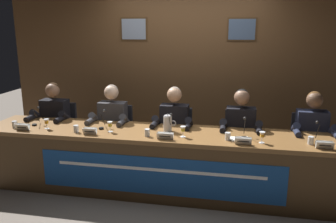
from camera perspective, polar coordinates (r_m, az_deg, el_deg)
The scene contains 34 objects.
ground_plane at distance 4.39m, azimuth 0.00°, elevation -12.77°, with size 12.00×12.00×0.00m, color #70665B.
wall_back_panelled at distance 5.45m, azimuth 3.04°, elevation 6.88°, with size 5.72×0.14×2.60m.
conference_table at distance 4.07m, azimuth -0.34°, elevation -6.92°, with size 4.52×0.76×0.75m.
chair_far_left at distance 5.27m, azimuth -17.15°, elevation -3.72°, with size 0.44×0.45×0.89m.
panelist_far_left at distance 5.03m, azimuth -18.42°, elevation -1.39°, with size 0.51×0.48×1.22m.
nameplate_far_left at distance 4.51m, azimuth -22.75°, elevation -2.37°, with size 0.17×0.06×0.08m.
juice_glass_far_left at distance 4.46m, azimuth -19.32°, elevation -1.63°, with size 0.06×0.06×0.12m.
water_cup_far_left at distance 4.66m, azimuth -23.86°, elevation -2.01°, with size 0.06×0.06×0.08m.
microphone_far_left at distance 4.69m, azimuth -20.89°, elevation -1.16°, with size 0.06×0.17×0.22m.
chair_left at distance 4.94m, azimuth -8.43°, elevation -4.43°, with size 0.44×0.45×0.89m.
panelist_left at distance 4.68m, azimuth -9.35°, elevation -1.96°, with size 0.51×0.48×1.22m.
nameplate_left at distance 4.11m, azimuth -12.71°, elevation -3.15°, with size 0.16×0.06×0.08m.
juice_glass_left at distance 4.15m, azimuth -9.50°, elevation -2.17°, with size 0.06×0.06×0.12m.
water_cup_left at distance 4.23m, azimuth -14.85°, elevation -2.82°, with size 0.06×0.06×0.08m.
microphone_left at distance 4.31m, azimuth -10.75°, elevation -1.76°, with size 0.06×0.17×0.22m.
chair_center at distance 4.73m, azimuth 1.30°, elevation -5.09°, with size 0.44×0.45×0.89m.
panelist_center at distance 4.46m, azimuth 0.89°, elevation -2.56°, with size 0.51×0.48×1.22m.
nameplate_center at distance 3.84m, azimuth -0.48°, elevation -4.03°, with size 0.18×0.06×0.08m.
juice_glass_center at distance 3.91m, azimuth 2.47°, elevation -2.99°, with size 0.06×0.06×0.12m.
water_cup_center at distance 3.95m, azimuth -3.42°, elevation -3.55°, with size 0.06×0.06×0.08m.
microphone_center at distance 4.06m, azimuth 0.28°, elevation -2.51°, with size 0.06×0.17×0.22m.
chair_right at distance 4.67m, azimuth 11.59°, elevation -5.63°, with size 0.44×0.45×0.89m.
panelist_right at distance 4.40m, azimuth 11.78°, elevation -3.10°, with size 0.51×0.48×1.22m.
nameplate_right at distance 3.76m, azimuth 12.24°, elevation -4.75°, with size 0.17×0.06×0.08m.
juice_glass_right at distance 3.84m, azimuth 15.19°, elevation -3.78°, with size 0.06×0.06×0.12m.
water_cup_right at distance 3.87m, azimuth 9.78°, elevation -4.10°, with size 0.06×0.06×0.08m.
microphone_right at distance 3.99m, azimuth 12.42°, elevation -3.14°, with size 0.06×0.17×0.22m.
chair_far_right at distance 4.77m, azimuth 21.83°, elevation -5.98°, with size 0.44×0.45×0.89m.
panelist_far_right at distance 4.50m, azimuth 22.60°, elevation -3.52°, with size 0.51×0.48×1.22m.
nameplate_far_right at distance 3.89m, azimuth 24.33°, elevation -5.04°, with size 0.17×0.06×0.08m.
water_cup_far_right at distance 3.98m, azimuth 22.38°, elevation -4.47°, with size 0.06×0.06×0.08m.
microphone_far_right at distance 4.07m, azimuth 23.35°, elevation -3.64°, with size 0.06×0.17×0.22m.
water_pitcher_central at distance 4.12m, azimuth -0.03°, elevation -1.93°, with size 0.15×0.10×0.21m.
document_stack_right at distance 3.92m, azimuth 11.71°, elevation -4.44°, with size 0.24×0.19×0.01m.
Camera 1 is at (0.74, -3.85, 1.98)m, focal length 37.13 mm.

